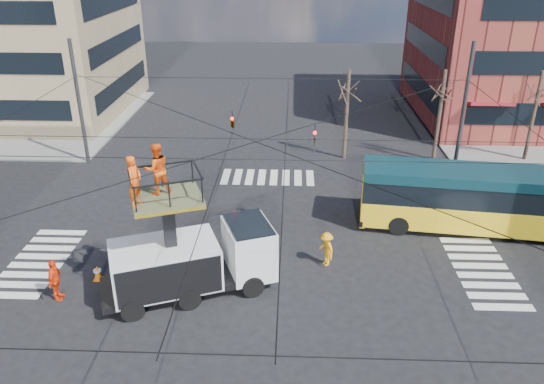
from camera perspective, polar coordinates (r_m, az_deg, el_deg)
The scene contains 13 objects.
ground at distance 24.06m, azimuth -1.58°, elevation -7.93°, with size 120.00×120.00×0.00m, color black.
sidewalk_ne at distance 47.37m, azimuth 26.71°, elevation 6.39°, with size 18.00×18.00×0.12m, color slate.
sidewalk_nw at distance 48.64m, azimuth -25.54°, elevation 7.06°, with size 18.00×18.00×0.12m, color slate.
crosswalks at distance 24.06m, azimuth -1.58°, elevation -7.91°, with size 22.40×22.40×0.02m, color silver, non-canonical shape.
overhead_network at distance 22.40m, azimuth -1.83°, elevation 1.88°, with size 24.24×24.24×8.00m.
tree_a at distance 34.86m, azimuth 8.18°, elevation 10.75°, with size 2.00×2.00×6.00m.
tree_b at distance 35.97m, azimuth 17.88°, elevation 10.25°, with size 2.00×2.00×6.00m.
tree_c at distance 38.00m, azimuth 26.74°, elevation 9.55°, with size 2.00×2.00×6.00m.
utility_truck at distance 21.64m, azimuth -8.72°, elevation -5.83°, with size 7.36×4.65×6.46m.
city_bus at distance 28.23m, azimuth 22.40°, elevation -0.71°, with size 12.75×4.12×3.20m.
traffic_cone at distance 24.16m, azimuth -18.26°, elevation -8.23°, with size 0.36×0.36×0.69m, color orange.
worker_ground at distance 23.21m, azimuth -22.31°, elevation -8.74°, with size 1.07×0.45×1.83m, color #F83D0F.
flagger at distance 23.85m, azimuth 5.86°, elevation -6.11°, with size 1.04×0.60×1.61m, color orange.
Camera 1 is at (1.46, -20.13, 13.10)m, focal length 35.00 mm.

